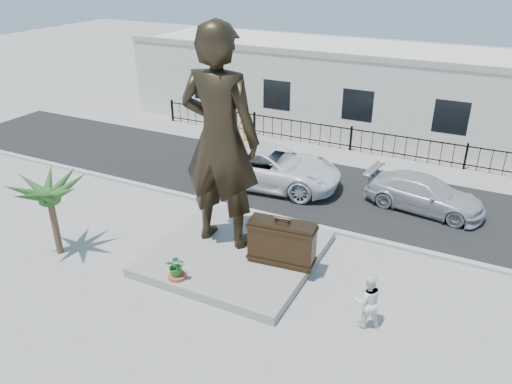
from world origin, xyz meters
TOP-DOWN VIEW (x-y plane):
  - ground at (0.00, 0.00)m, footprint 100.00×100.00m
  - street at (0.00, 8.00)m, footprint 40.00×7.00m
  - curb at (0.00, 4.50)m, footprint 40.00×0.25m
  - far_sidewalk at (0.00, 12.00)m, footprint 40.00×2.50m
  - plinth at (-0.50, 1.50)m, footprint 5.20×5.20m
  - fence at (0.00, 12.80)m, footprint 22.00×0.10m
  - building at (0.00, 17.00)m, footprint 28.00×7.00m
  - statue at (-1.20, 1.87)m, footprint 2.71×1.84m
  - suitcase at (1.17, 1.47)m, footprint 2.13×0.87m
  - tourist at (4.28, 0.11)m, footprint 1.00×0.94m
  - car_white at (-1.97, 7.17)m, footprint 6.51×3.54m
  - car_silver at (4.47, 7.83)m, footprint 4.80×2.45m
  - worker at (-5.53, 11.73)m, footprint 1.10×0.69m
  - palm_tree at (-5.97, -0.95)m, footprint 1.80×1.80m
  - planter at (-1.31, -0.72)m, footprint 0.56×0.56m
  - shrub at (-1.31, -0.72)m, footprint 0.75×0.71m

SIDE VIEW (x-z plane):
  - ground at x=0.00m, z-range 0.00..0.00m
  - palm_tree at x=-5.97m, z-range -1.60..1.60m
  - street at x=0.00m, z-range 0.00..0.01m
  - far_sidewalk at x=0.00m, z-range 0.00..0.02m
  - curb at x=0.00m, z-range 0.00..0.12m
  - plinth at x=-0.50m, z-range 0.00..0.30m
  - planter at x=-1.31m, z-range 0.00..0.40m
  - fence at x=0.00m, z-range 0.00..1.20m
  - car_silver at x=4.47m, z-range 0.01..1.34m
  - shrub at x=-1.31m, z-range 0.40..1.07m
  - tourist at x=4.28m, z-range 0.00..1.63m
  - worker at x=-5.53m, z-range 0.02..1.66m
  - car_white at x=-1.97m, z-range 0.01..1.74m
  - suitcase at x=1.17m, z-range 0.30..1.76m
  - building at x=0.00m, z-range 0.00..4.40m
  - statue at x=-1.20m, z-range 0.30..7.57m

